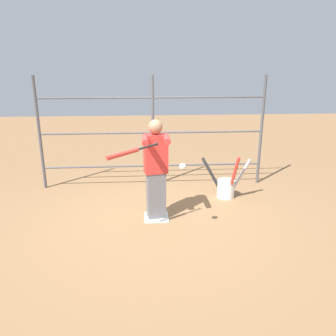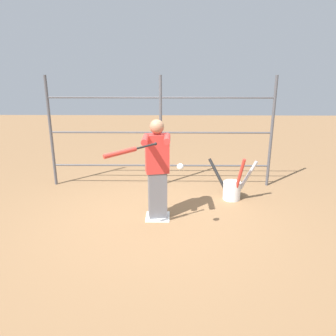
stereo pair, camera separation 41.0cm
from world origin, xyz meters
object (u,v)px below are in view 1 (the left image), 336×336
object	(u,v)px
batter	(156,167)
baseball_bat_swinging	(127,152)
bat_bucket	(226,186)
softball_in_flight	(183,166)

from	to	relation	value
batter	baseball_bat_swinging	size ratio (longest dim) A/B	2.33
batter	bat_bucket	size ratio (longest dim) A/B	1.89
baseball_bat_swinging	bat_bucket	distance (m)	2.61
batter	softball_in_flight	bearing A→B (deg)	118.84
baseball_bat_swinging	bat_bucket	size ratio (longest dim) A/B	0.81
bat_bucket	softball_in_flight	bearing A→B (deg)	55.05
softball_in_flight	bat_bucket	world-z (taller)	softball_in_flight
batter	bat_bucket	world-z (taller)	batter
baseball_bat_swinging	bat_bucket	world-z (taller)	baseball_bat_swinging
batter	baseball_bat_swinging	xyz separation A→B (m)	(0.41, 0.68, 0.43)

